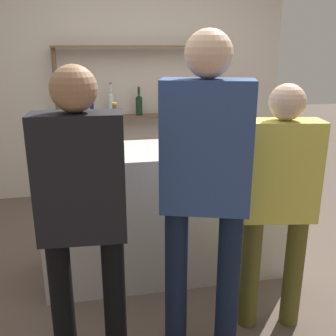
{
  "coord_description": "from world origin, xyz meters",
  "views": [
    {
      "loc": [
        -0.54,
        -2.75,
        1.75
      ],
      "look_at": [
        0.0,
        0.0,
        0.86
      ],
      "focal_mm": 42.0,
      "sensor_mm": 36.0,
      "label": 1
    }
  ],
  "objects_px": {
    "cork_jar": "(215,143)",
    "customer_right": "(279,194)",
    "counter_bottle_1": "(211,128)",
    "customer_center": "(205,176)",
    "counter_bottle_0": "(93,133)",
    "ice_bucket": "(247,134)",
    "wine_glass": "(180,134)",
    "counter_bottle_2": "(115,129)",
    "customer_left": "(82,206)"
  },
  "relations": [
    {
      "from": "cork_jar",
      "to": "customer_right",
      "type": "xyz_separation_m",
      "value": [
        0.21,
        -0.6,
        -0.18
      ]
    },
    {
      "from": "counter_bottle_1",
      "to": "customer_center",
      "type": "xyz_separation_m",
      "value": [
        -0.29,
        -0.86,
        -0.07
      ]
    },
    {
      "from": "counter_bottle_0",
      "to": "customer_right",
      "type": "distance_m",
      "value": 1.33
    },
    {
      "from": "counter_bottle_0",
      "to": "ice_bucket",
      "type": "distance_m",
      "value": 1.13
    },
    {
      "from": "cork_jar",
      "to": "customer_center",
      "type": "relative_size",
      "value": 0.08
    },
    {
      "from": "counter_bottle_0",
      "to": "customer_right",
      "type": "xyz_separation_m",
      "value": [
        1.05,
        -0.78,
        -0.25
      ]
    },
    {
      "from": "wine_glass",
      "to": "cork_jar",
      "type": "bearing_deg",
      "value": -21.87
    },
    {
      "from": "counter_bottle_1",
      "to": "cork_jar",
      "type": "height_order",
      "value": "counter_bottle_1"
    },
    {
      "from": "wine_glass",
      "to": "counter_bottle_2",
      "type": "bearing_deg",
      "value": 149.57
    },
    {
      "from": "counter_bottle_2",
      "to": "customer_left",
      "type": "xyz_separation_m",
      "value": [
        -0.24,
        -1.1,
        -0.15
      ]
    },
    {
      "from": "counter_bottle_0",
      "to": "counter_bottle_2",
      "type": "bearing_deg",
      "value": 46.14
    },
    {
      "from": "ice_bucket",
      "to": "customer_center",
      "type": "relative_size",
      "value": 0.13
    },
    {
      "from": "wine_glass",
      "to": "customer_right",
      "type": "relative_size",
      "value": 0.1
    },
    {
      "from": "counter_bottle_1",
      "to": "counter_bottle_2",
      "type": "distance_m",
      "value": 0.72
    },
    {
      "from": "customer_center",
      "to": "counter_bottle_0",
      "type": "bearing_deg",
      "value": 50.27
    },
    {
      "from": "customer_right",
      "to": "customer_center",
      "type": "height_order",
      "value": "customer_center"
    },
    {
      "from": "counter_bottle_0",
      "to": "customer_right",
      "type": "height_order",
      "value": "customer_right"
    },
    {
      "from": "counter_bottle_1",
      "to": "counter_bottle_2",
      "type": "height_order",
      "value": "counter_bottle_1"
    },
    {
      "from": "customer_left",
      "to": "counter_bottle_1",
      "type": "bearing_deg",
      "value": -42.3
    },
    {
      "from": "ice_bucket",
      "to": "customer_left",
      "type": "relative_size",
      "value": 0.14
    },
    {
      "from": "wine_glass",
      "to": "customer_center",
      "type": "distance_m",
      "value": 0.79
    },
    {
      "from": "ice_bucket",
      "to": "cork_jar",
      "type": "distance_m",
      "value": 0.3
    },
    {
      "from": "counter_bottle_1",
      "to": "wine_glass",
      "type": "height_order",
      "value": "counter_bottle_1"
    },
    {
      "from": "counter_bottle_1",
      "to": "customer_left",
      "type": "relative_size",
      "value": 0.21
    },
    {
      "from": "counter_bottle_1",
      "to": "customer_center",
      "type": "bearing_deg",
      "value": -108.68
    },
    {
      "from": "counter_bottle_0",
      "to": "counter_bottle_1",
      "type": "xyz_separation_m",
      "value": [
        0.86,
        -0.01,
        -0.0
      ]
    },
    {
      "from": "cork_jar",
      "to": "customer_left",
      "type": "relative_size",
      "value": 0.08
    },
    {
      "from": "customer_right",
      "to": "counter_bottle_2",
      "type": "bearing_deg",
      "value": 52.41
    },
    {
      "from": "counter_bottle_0",
      "to": "customer_left",
      "type": "bearing_deg",
      "value": -94.81
    },
    {
      "from": "customer_left",
      "to": "counter_bottle_2",
      "type": "bearing_deg",
      "value": -9.19
    },
    {
      "from": "customer_center",
      "to": "wine_glass",
      "type": "bearing_deg",
      "value": 14.32
    },
    {
      "from": "cork_jar",
      "to": "customer_right",
      "type": "distance_m",
      "value": 0.66
    },
    {
      "from": "cork_jar",
      "to": "customer_left",
      "type": "distance_m",
      "value": 1.19
    },
    {
      "from": "counter_bottle_1",
      "to": "ice_bucket",
      "type": "xyz_separation_m",
      "value": [
        0.26,
        -0.07,
        -0.04
      ]
    },
    {
      "from": "counter_bottle_1",
      "to": "counter_bottle_2",
      "type": "bearing_deg",
      "value": 165.45
    },
    {
      "from": "counter_bottle_0",
      "to": "wine_glass",
      "type": "distance_m",
      "value": 0.61
    },
    {
      "from": "counter_bottle_2",
      "to": "cork_jar",
      "type": "height_order",
      "value": "counter_bottle_2"
    },
    {
      "from": "counter_bottle_0",
      "to": "counter_bottle_1",
      "type": "height_order",
      "value": "counter_bottle_0"
    },
    {
      "from": "customer_right",
      "to": "wine_glass",
      "type": "bearing_deg",
      "value": 42.11
    },
    {
      "from": "wine_glass",
      "to": "cork_jar",
      "type": "distance_m",
      "value": 0.26
    },
    {
      "from": "ice_bucket",
      "to": "customer_center",
      "type": "xyz_separation_m",
      "value": [
        -0.55,
        -0.79,
        -0.03
      ]
    },
    {
      "from": "counter_bottle_0",
      "to": "customer_center",
      "type": "distance_m",
      "value": 1.04
    },
    {
      "from": "customer_right",
      "to": "ice_bucket",
      "type": "bearing_deg",
      "value": 3.82
    },
    {
      "from": "counter_bottle_2",
      "to": "counter_bottle_0",
      "type": "bearing_deg",
      "value": -133.86
    },
    {
      "from": "counter_bottle_1",
      "to": "wine_glass",
      "type": "bearing_deg",
      "value": -162.59
    },
    {
      "from": "counter_bottle_0",
      "to": "cork_jar",
      "type": "xyz_separation_m",
      "value": [
        0.84,
        -0.18,
        -0.07
      ]
    },
    {
      "from": "cork_jar",
      "to": "customer_center",
      "type": "xyz_separation_m",
      "value": [
        -0.27,
        -0.69,
        -0.0
      ]
    },
    {
      "from": "counter_bottle_2",
      "to": "customer_center",
      "type": "relative_size",
      "value": 0.18
    },
    {
      "from": "ice_bucket",
      "to": "customer_right",
      "type": "relative_size",
      "value": 0.15
    },
    {
      "from": "counter_bottle_2",
      "to": "customer_center",
      "type": "distance_m",
      "value": 1.12
    }
  ]
}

